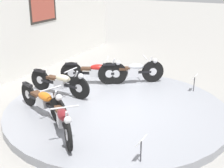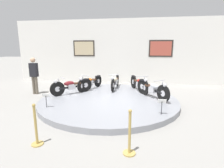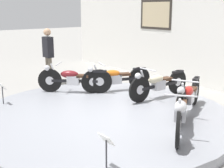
% 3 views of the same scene
% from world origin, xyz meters
% --- Properties ---
extents(ground_plane, '(60.00, 60.00, 0.00)m').
position_xyz_m(ground_plane, '(0.00, 0.00, 0.00)').
color(ground_plane, gray).
extents(display_platform, '(5.61, 5.61, 0.19)m').
position_xyz_m(display_platform, '(0.00, 0.00, 0.09)').
color(display_platform, gray).
rests_on(display_platform, ground_plane).
extents(back_wall, '(14.00, 0.22, 3.97)m').
position_xyz_m(back_wall, '(0.00, 4.25, 1.98)').
color(back_wall, white).
rests_on(back_wall, ground_plane).
extents(motorcycle_maroon, '(1.43, 1.47, 0.80)m').
position_xyz_m(motorcycle_maroon, '(-1.79, 0.37, 0.57)').
color(motorcycle_maroon, black).
rests_on(motorcycle_maroon, display_platform).
extents(motorcycle_orange, '(0.76, 1.87, 0.78)m').
position_xyz_m(motorcycle_orange, '(-1.21, 1.34, 0.56)').
color(motorcycle_orange, black).
rests_on(motorcycle_orange, display_platform).
extents(motorcycle_cream, '(0.54, 1.98, 0.79)m').
position_xyz_m(motorcycle_cream, '(-0.00, 1.74, 0.57)').
color(motorcycle_cream, black).
rests_on(motorcycle_cream, display_platform).
extents(motorcycle_red, '(0.88, 1.86, 0.81)m').
position_xyz_m(motorcycle_red, '(1.21, 1.35, 0.58)').
color(motorcycle_red, black).
rests_on(motorcycle_red, display_platform).
extents(motorcycle_silver, '(1.24, 1.67, 0.81)m').
position_xyz_m(motorcycle_silver, '(1.78, 0.37, 0.59)').
color(motorcycle_silver, black).
rests_on(motorcycle_silver, display_platform).
extents(info_placard_front_left, '(0.26, 0.11, 0.51)m').
position_xyz_m(info_placard_front_left, '(-1.96, -1.47, 0.56)').
color(info_placard_front_left, '#333338').
rests_on(info_placard_front_left, display_platform).
extents(info_placard_front_centre, '(0.26, 0.11, 0.51)m').
position_xyz_m(info_placard_front_centre, '(1.96, -1.47, 0.56)').
color(info_placard_front_centre, '#333338').
rests_on(info_placard_front_centre, display_platform).
extents(visitor_standing, '(0.36, 0.24, 1.78)m').
position_xyz_m(visitor_standing, '(-3.82, 0.74, 1.02)').
color(visitor_standing, '#6B6051').
rests_on(visitor_standing, ground_plane).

